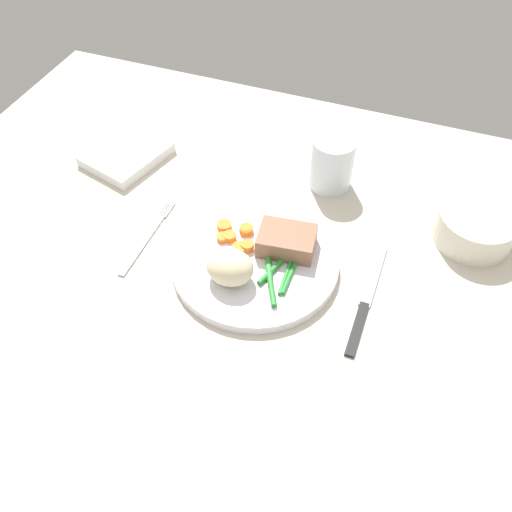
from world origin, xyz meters
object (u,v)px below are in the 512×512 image
dinner_plate (256,264)px  water_glass (332,166)px  meat_portion (287,241)px  knife (366,300)px  fork (147,237)px  napkin (127,155)px  salad_bowl (476,226)px

dinner_plate → water_glass: size_ratio=2.73×
meat_portion → knife: meat_portion is taller
meat_portion → knife: bearing=-17.5°
dinner_plate → water_glass: 22.65cm
fork → napkin: 20.26cm
fork → knife: 34.43cm
water_glass → knife: bearing=-62.7°
meat_portion → water_glass: bearing=84.2°
dinner_plate → meat_portion: (3.33, 3.89, 2.39)cm
dinner_plate → salad_bowl: salad_bowl is taller
salad_bowl → napkin: bearing=-178.7°
meat_portion → water_glass: (1.82, 17.96, 0.64)cm
water_glass → fork: bearing=-136.2°
meat_portion → napkin: meat_portion is taller
dinner_plate → salad_bowl: bearing=30.4°
knife → water_glass: (-11.41, 22.13, 3.63)cm
napkin → dinner_plate: bearing=-27.4°
water_glass → meat_portion: bearing=-95.8°
napkin → water_glass: bearing=9.8°
salad_bowl → dinner_plate: bearing=-149.6°
dinner_plate → knife: (16.56, -0.29, -0.60)cm
water_glass → salad_bowl: bearing=-11.4°
water_glass → napkin: water_glass is taller
fork → water_glass: size_ratio=1.84×
salad_bowl → fork: bearing=-159.8°
dinner_plate → napkin: (-30.33, 15.70, 0.17)cm
dinner_plate → fork: (-17.87, -0.26, -0.60)cm
dinner_plate → knife: bearing=-1.0°
dinner_plate → fork: dinner_plate is taller
fork → salad_bowl: bearing=15.6°
meat_portion → fork: bearing=-168.9°
dinner_plate → meat_portion: 5.65cm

